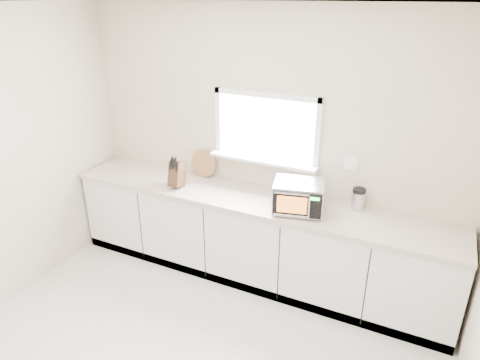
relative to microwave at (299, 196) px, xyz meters
The scene contains 7 objects.
back_wall 0.69m from the microwave, 141.67° to the left, with size 4.00×0.17×2.70m.
cabinets 0.80m from the microwave, 169.67° to the left, with size 3.92×0.60×0.88m, color silver.
countertop 0.52m from the microwave, behind, with size 3.92×0.64×0.04m, color #B6A696.
microwave is the anchor object (origin of this frame).
knife_block 1.29m from the microwave, behind, with size 0.14×0.25×0.35m.
cutting_board 1.23m from the microwave, 164.53° to the left, with size 0.30×0.30×0.02m, color #A1683E.
coffee_grinder 0.56m from the microwave, 30.66° to the left, with size 0.13×0.13×0.21m.
Camera 1 is at (1.53, -1.75, 2.77)m, focal length 32.00 mm.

